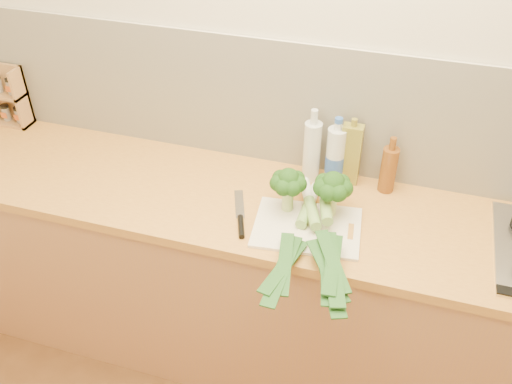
% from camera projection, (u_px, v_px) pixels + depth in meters
% --- Properties ---
extents(room_shell, '(3.50, 3.50, 3.50)m').
position_uv_depth(room_shell, '(314.00, 110.00, 2.25)').
color(room_shell, beige).
rests_on(room_shell, ground).
extents(counter, '(3.20, 0.62, 0.90)m').
position_uv_depth(counter, '(290.00, 288.00, 2.46)').
color(counter, '#A76F45').
rests_on(counter, ground).
extents(chopping_board, '(0.41, 0.32, 0.01)m').
position_uv_depth(chopping_board, '(307.00, 227.00, 2.09)').
color(chopping_board, silver).
rests_on(chopping_board, counter).
extents(broccoli_left, '(0.14, 0.14, 0.18)m').
position_uv_depth(broccoli_left, '(288.00, 183.00, 2.09)').
color(broccoli_left, '#B4CD77').
rests_on(broccoli_left, chopping_board).
extents(broccoli_right, '(0.14, 0.15, 0.18)m').
position_uv_depth(broccoli_right, '(333.00, 187.00, 2.07)').
color(broccoli_right, '#B4CD77').
rests_on(broccoli_right, chopping_board).
extents(leek_front, '(0.10, 0.66, 0.04)m').
position_uv_depth(leek_front, '(300.00, 226.00, 2.05)').
color(leek_front, white).
rests_on(leek_front, chopping_board).
extents(leek_mid, '(0.30, 0.66, 0.04)m').
position_uv_depth(leek_mid, '(316.00, 226.00, 2.02)').
color(leek_mid, white).
rests_on(leek_mid, chopping_board).
extents(leek_back, '(0.21, 0.60, 0.04)m').
position_uv_depth(leek_back, '(328.00, 227.00, 1.99)').
color(leek_back, white).
rests_on(leek_back, chopping_board).
extents(chefs_knife, '(0.13, 0.28, 0.02)m').
position_uv_depth(chefs_knife, '(241.00, 221.00, 2.11)').
color(chefs_knife, silver).
rests_on(chefs_knife, counter).
extents(spice_rack, '(0.24, 0.10, 0.29)m').
position_uv_depth(spice_rack, '(4.00, 97.00, 2.64)').
color(spice_rack, tan).
rests_on(spice_rack, counter).
extents(oil_tin, '(0.08, 0.05, 0.29)m').
position_uv_depth(oil_tin, '(351.00, 154.00, 2.25)').
color(oil_tin, olive).
rests_on(oil_tin, counter).
extents(glass_bottle, '(0.07, 0.07, 0.32)m').
position_uv_depth(glass_bottle, '(312.00, 150.00, 2.26)').
color(glass_bottle, silver).
rests_on(glass_bottle, counter).
extents(amber_bottle, '(0.06, 0.06, 0.24)m').
position_uv_depth(amber_bottle, '(389.00, 169.00, 2.22)').
color(amber_bottle, brown).
rests_on(amber_bottle, counter).
extents(water_bottle, '(0.08, 0.08, 0.27)m').
position_uv_depth(water_bottle, '(335.00, 157.00, 2.26)').
color(water_bottle, silver).
rests_on(water_bottle, counter).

